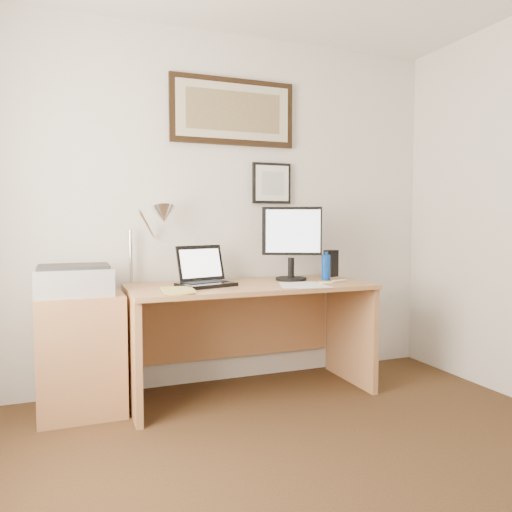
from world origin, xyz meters
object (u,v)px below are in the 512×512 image
lcd_monitor (292,239)px  printer (74,280)px  side_cabinet (82,354)px  desk (246,317)px  water_bottle (326,268)px  laptop (204,277)px  book (162,291)px

lcd_monitor → printer: size_ratio=1.18×
side_cabinet → printer: (-0.03, 0.00, 0.45)m
desk → printer: bearing=-178.3°
water_bottle → side_cabinet: bearing=178.8°
lcd_monitor → printer: (-1.45, -0.04, -0.22)m
laptop → lcd_monitor: 0.69m
book → lcd_monitor: bearing=16.3°
side_cabinet → laptop: laptop is taller
water_bottle → printer: 1.68m
laptop → lcd_monitor: (0.65, 0.05, 0.23)m
water_bottle → book: size_ratio=0.72×
water_bottle → desk: (-0.58, 0.07, -0.33)m
desk → lcd_monitor: bearing=1.0°
water_bottle → desk: size_ratio=0.11×
water_bottle → lcd_monitor: bearing=161.7°
desk → laptop: laptop is taller
laptop → printer: 0.80m
book → desk: book is taller
desk → laptop: bearing=-172.3°
lcd_monitor → book: bearing=-163.7°
side_cabinet → desk: desk is taller
water_bottle → laptop: laptop is taller
printer → lcd_monitor: bearing=1.5°
laptop → book: bearing=-143.2°
desk → water_bottle: bearing=-7.0°
side_cabinet → book: (0.45, -0.24, 0.39)m
water_bottle → laptop: 0.89m
side_cabinet → laptop: (0.77, -0.01, 0.44)m
water_bottle → printer: (-1.68, 0.04, -0.02)m
water_bottle → laptop: size_ratio=0.46×
side_cabinet → printer: printer is taller
book → desk: bearing=24.2°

